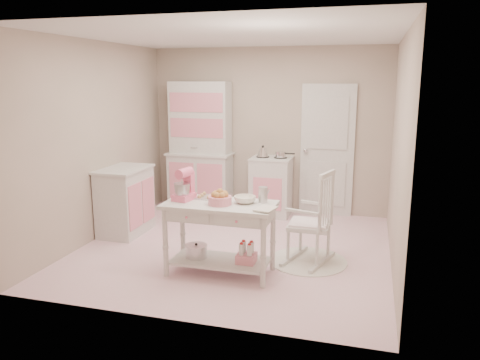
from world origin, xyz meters
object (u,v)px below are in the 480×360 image
base_cabinet (125,201)px  bread_basket (220,200)px  rocking_chair (309,217)px  stand_mixer (184,185)px  stove (271,186)px  work_table (220,238)px  hutch (200,146)px

base_cabinet → bread_basket: bearing=-30.8°
rocking_chair → stand_mixer: size_ratio=3.24×
stove → rocking_chair: bearing=-65.3°
work_table → stove: bearing=88.6°
stand_mixer → bread_basket: size_ratio=1.36×
stove → work_table: (-0.06, -2.40, -0.06)m
rocking_chair → work_table: size_ratio=0.92×
hutch → base_cabinet: size_ratio=2.26×
stove → work_table: size_ratio=0.77×
hutch → rocking_chair: (2.03, -1.86, -0.49)m
base_cabinet → hutch: bearing=69.4°
base_cabinet → rocking_chair: 2.62m
stove → bread_basket: bearing=-90.9°
stove → work_table: stove is taller
rocking_chair → bread_basket: 1.12m
rocking_chair → stand_mixer: stand_mixer is taller
rocking_chair → bread_basket: (-0.87, -0.64, 0.30)m
hutch → bread_basket: size_ratio=8.32×
hutch → stand_mixer: bearing=-73.5°
hutch → bread_basket: (1.16, -2.50, -0.19)m
work_table → bread_basket: bread_basket is taller
bread_basket → base_cabinet: bearing=149.2°
hutch → rocking_chair: hutch is taller
hutch → stand_mixer: size_ratio=6.12×
work_table → hutch: bearing=114.9°
hutch → base_cabinet: hutch is taller
hutch → work_table: size_ratio=1.73×
base_cabinet → bread_basket: size_ratio=3.68×
stove → stand_mixer: bearing=-101.4°
base_cabinet → bread_basket: base_cabinet is taller
work_table → stand_mixer: size_ratio=3.53×
rocking_chair → stand_mixer: 1.49m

